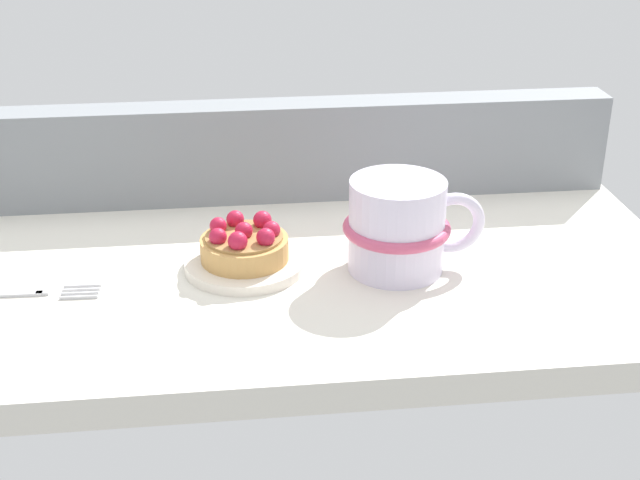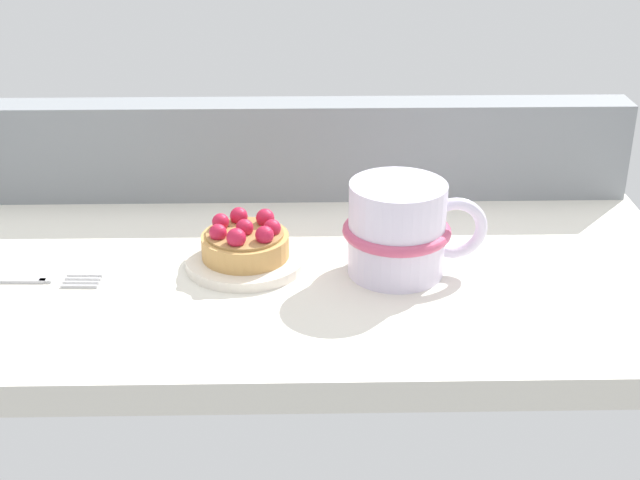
# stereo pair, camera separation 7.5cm
# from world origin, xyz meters

# --- Properties ---
(ground_plane) EXTENTS (0.80, 0.41, 0.03)m
(ground_plane) POSITION_xyz_m (0.00, 0.00, -0.01)
(ground_plane) COLOR silver
(window_rail_back) EXTENTS (0.78, 0.05, 0.11)m
(window_rail_back) POSITION_xyz_m (0.00, 0.18, 0.06)
(window_rail_back) COLOR gray
(window_rail_back) RESTS_ON ground_plane
(dessert_plate) EXTENTS (0.12, 0.12, 0.01)m
(dessert_plate) POSITION_xyz_m (-0.04, 0.00, 0.00)
(dessert_plate) COLOR silver
(dessert_plate) RESTS_ON ground_plane
(raspberry_tart) EXTENTS (0.09, 0.09, 0.04)m
(raspberry_tart) POSITION_xyz_m (-0.04, 0.00, 0.03)
(raspberry_tart) COLOR tan
(raspberry_tart) RESTS_ON dessert_plate
(coffee_mug) EXTENTS (0.14, 0.11, 0.09)m
(coffee_mug) POSITION_xyz_m (0.11, -0.02, 0.05)
(coffee_mug) COLOR silver
(coffee_mug) RESTS_ON ground_plane
(dessert_fork) EXTENTS (0.17, 0.03, 0.01)m
(dessert_fork) POSITION_xyz_m (-0.26, -0.03, 0.00)
(dessert_fork) COLOR #B7B7BC
(dessert_fork) RESTS_ON ground_plane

